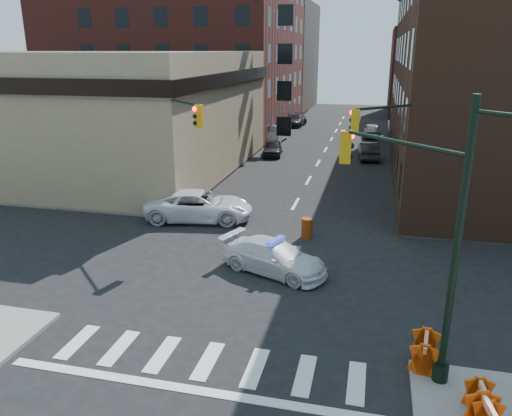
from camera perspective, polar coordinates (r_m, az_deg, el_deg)
The scene contains 28 objects.
ground at distance 21.81m, azimuth 0.28°, elevation -7.14°, with size 140.00×140.00×0.00m, color black.
sidewalk_nw at distance 59.55m, azimuth -14.36°, elevation 8.38°, with size 34.00×54.50×0.15m, color gray.
bank_building at distance 42.00m, azimuth -17.72°, elevation 10.51°, with size 22.00×22.00×9.00m, color #9A8965.
apartment_block at distance 63.65m, azimuth -8.21°, elevation 20.09°, with size 25.00×25.00×24.00m, color #5D241D.
commercial_row_ne at distance 42.68m, azimuth 25.67°, elevation 13.12°, with size 14.00×34.00×14.00m, color #472A1C.
filler_nw at distance 83.83m, azimuth -0.69°, elevation 16.90°, with size 20.00×18.00×16.00m, color #51443C.
filler_ne at distance 77.91m, azimuth 21.16°, elevation 14.23°, with size 16.00×16.00×12.00m, color #5D241D.
signal_pole_se at distance 14.56m, azimuth 18.78°, elevation -1.48°, with size 5.40×5.27×8.00m.
signal_pole_nw at distance 27.13m, azimuth -9.27°, elevation 7.23°, with size 3.58×3.67×8.00m.
signal_pole_ne at distance 25.12m, azimuth 16.34°, elevation 5.92°, with size 3.67×3.58×8.00m.
tree_ne_near at distance 45.72m, azimuth 17.40°, elevation 9.78°, with size 3.00×3.00×4.85m.
tree_ne_far at distance 53.65m, azimuth 16.93°, elevation 10.89°, with size 3.00×3.00×4.85m.
police_car at distance 21.41m, azimuth 2.07°, elevation -5.61°, with size 1.94×4.77×1.39m, color white.
pickup at distance 28.00m, azimuth -6.51°, elevation 0.27°, with size 2.74×5.94×1.65m, color white.
parked_car_wnear at distance 45.16m, azimuth 1.89°, elevation 6.87°, with size 1.60×3.99×1.36m, color black.
parked_car_wfar at distance 52.34m, azimuth 2.32°, elevation 8.47°, with size 1.65×4.74×1.56m, color #9899A0.
parked_car_wdeep at distance 63.27m, azimuth 4.59°, elevation 9.98°, with size 2.01×4.95×1.44m, color black.
parked_car_enear at distance 44.74m, azimuth 12.73°, elevation 6.42°, with size 1.57×4.50×1.48m, color black.
parked_car_efar at distance 56.25m, azimuth 13.09°, elevation 8.66°, with size 1.79×4.45×1.52m, color gray.
pedestrian_a at distance 31.21m, azimuth -11.80°, elevation 2.11°, with size 0.60×0.39×1.65m, color black.
pedestrian_b at distance 32.12m, azimuth -11.24°, elevation 2.73°, with size 0.88×0.68×1.81m, color black.
pedestrian_c at distance 30.50m, azimuth -15.42°, elevation 1.38°, with size 0.91×0.38×1.55m, color black.
barrel_road at distance 25.43m, azimuth 5.84°, elevation -2.29°, with size 0.57×0.57×1.02m, color #D4570A.
barrel_bank at distance 28.07m, azimuth -7.56°, elevation -0.31°, with size 0.62×0.62×1.11m, color #C66209.
barricade_se_a at distance 16.14m, azimuth 18.72°, elevation -15.27°, with size 1.28×0.64×0.96m, color #C76109, non-canonical shape.
barricade_se_b at distance 14.72m, azimuth 24.47°, elevation -19.74°, with size 1.18×0.59×0.88m, color #EB540B, non-canonical shape.
barricade_nw_a at distance 30.69m, azimuth -8.45°, elevation 1.35°, with size 1.26×0.63×0.95m, color #D7670A, non-canonical shape.
barricade_nw_b at distance 32.28m, azimuth -17.54°, elevation 1.46°, with size 1.17×0.59×0.88m, color #EF330B, non-canonical shape.
Camera 1 is at (4.52, -19.27, 9.16)m, focal length 35.00 mm.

